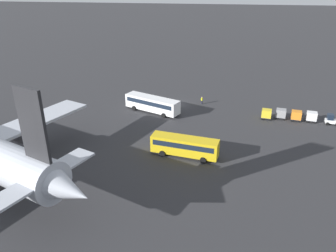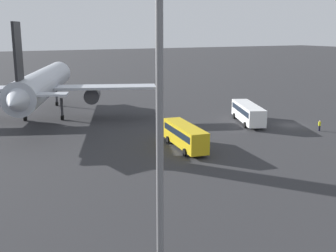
% 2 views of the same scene
% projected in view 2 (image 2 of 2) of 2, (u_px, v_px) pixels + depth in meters
% --- Properties ---
extents(ground_plane, '(600.00, 600.00, 0.00)m').
position_uv_depth(ground_plane, '(291.00, 125.00, 71.83)').
color(ground_plane, '#2D2D30').
extents(airplane, '(45.46, 39.25, 16.99)m').
position_uv_depth(airplane, '(43.00, 84.00, 75.58)').
color(airplane, '#B2B7C1').
rests_on(airplane, ground).
extents(shuttle_bus_near, '(12.57, 7.47, 3.26)m').
position_uv_depth(shuttle_bus_near, '(248.00, 112.00, 73.20)').
color(shuttle_bus_near, white).
rests_on(shuttle_bus_near, ground).
extents(shuttle_bus_far, '(11.16, 4.13, 3.25)m').
position_uv_depth(shuttle_bus_far, '(185.00, 135.00, 57.25)').
color(shuttle_bus_far, gold).
rests_on(shuttle_bus_far, ground).
extents(worker_person, '(0.38, 0.38, 1.74)m').
position_uv_depth(worker_person, '(319.00, 126.00, 67.54)').
color(worker_person, '#1E1E2D').
rests_on(worker_person, ground).
extents(light_pole, '(2.80, 0.70, 20.10)m').
position_uv_depth(light_pole, '(160.00, 89.00, 26.99)').
color(light_pole, slate).
rests_on(light_pole, ground).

